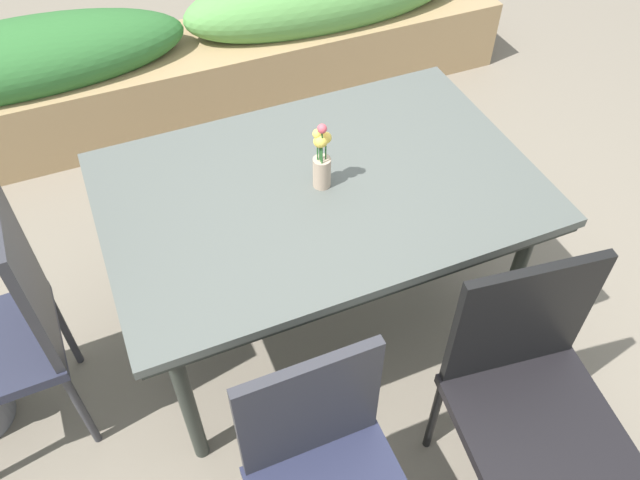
{
  "coord_description": "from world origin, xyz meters",
  "views": [
    {
      "loc": [
        -0.6,
        -1.42,
        2.18
      ],
      "look_at": [
        0.0,
        0.02,
        0.49
      ],
      "focal_mm": 35.91,
      "sensor_mm": 36.0,
      "label": 1
    }
  ],
  "objects_px": {
    "chair_near_left": "(327,477)",
    "planter_box": "(192,55)",
    "flower_vase": "(322,159)",
    "chair_near_right": "(530,389)",
    "dining_table": "(320,198)",
    "chair_end_left": "(10,323)"
  },
  "relations": [
    {
      "from": "chair_end_left",
      "to": "flower_vase",
      "type": "distance_m",
      "value": 1.1
    },
    {
      "from": "chair_end_left",
      "to": "chair_near_left",
      "type": "bearing_deg",
      "value": -139.68
    },
    {
      "from": "dining_table",
      "to": "chair_end_left",
      "type": "xyz_separation_m",
      "value": [
        -1.04,
        0.0,
        -0.15
      ]
    },
    {
      "from": "chair_near_left",
      "to": "planter_box",
      "type": "bearing_deg",
      "value": -95.99
    },
    {
      "from": "flower_vase",
      "to": "chair_end_left",
      "type": "bearing_deg",
      "value": 179.69
    },
    {
      "from": "planter_box",
      "to": "flower_vase",
      "type": "bearing_deg",
      "value": -87.97
    },
    {
      "from": "chair_near_right",
      "to": "chair_near_left",
      "type": "xyz_separation_m",
      "value": [
        -0.65,
        -0.01,
        -0.0
      ]
    },
    {
      "from": "planter_box",
      "to": "chair_near_left",
      "type": "bearing_deg",
      "value": -96.17
    },
    {
      "from": "flower_vase",
      "to": "planter_box",
      "type": "bearing_deg",
      "value": 92.03
    },
    {
      "from": "chair_near_right",
      "to": "chair_near_left",
      "type": "height_order",
      "value": "chair_near_right"
    },
    {
      "from": "chair_near_left",
      "to": "flower_vase",
      "type": "relative_size",
      "value": 3.38
    },
    {
      "from": "chair_near_left",
      "to": "chair_end_left",
      "type": "xyz_separation_m",
      "value": [
        -0.72,
        0.81,
        0.04
      ]
    },
    {
      "from": "chair_near_right",
      "to": "flower_vase",
      "type": "xyz_separation_m",
      "value": [
        -0.33,
        0.8,
        0.36
      ]
    },
    {
      "from": "chair_end_left",
      "to": "planter_box",
      "type": "distance_m",
      "value": 1.93
    },
    {
      "from": "chair_near_right",
      "to": "planter_box",
      "type": "height_order",
      "value": "chair_near_right"
    },
    {
      "from": "dining_table",
      "to": "flower_vase",
      "type": "bearing_deg",
      "value": -45.49
    },
    {
      "from": "chair_end_left",
      "to": "flower_vase",
      "type": "relative_size",
      "value": 3.77
    },
    {
      "from": "dining_table",
      "to": "planter_box",
      "type": "height_order",
      "value": "dining_table"
    },
    {
      "from": "dining_table",
      "to": "chair_near_left",
      "type": "xyz_separation_m",
      "value": [
        -0.32,
        -0.81,
        -0.19
      ]
    },
    {
      "from": "chair_end_left",
      "to": "planter_box",
      "type": "bearing_deg",
      "value": -32.44
    },
    {
      "from": "chair_near_right",
      "to": "chair_end_left",
      "type": "relative_size",
      "value": 0.92
    },
    {
      "from": "dining_table",
      "to": "flower_vase",
      "type": "relative_size",
      "value": 5.5
    }
  ]
}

